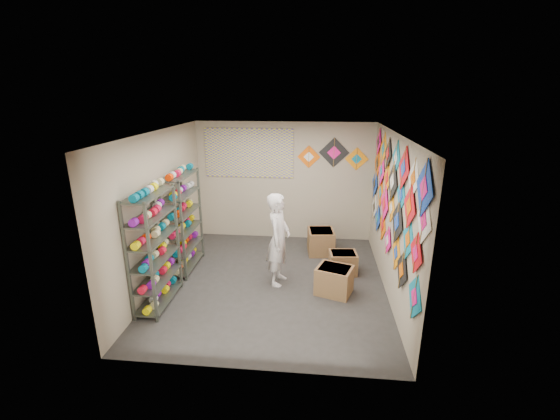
# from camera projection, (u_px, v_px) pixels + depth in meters

# --- Properties ---
(ground) EXTENTS (4.50, 4.50, 0.00)m
(ground) POSITION_uv_depth(u_px,v_px,m) (273.00, 282.00, 6.83)
(ground) COLOR #2E2B28
(room_walls) EXTENTS (4.50, 4.50, 4.50)m
(room_walls) POSITION_uv_depth(u_px,v_px,m) (272.00, 196.00, 6.33)
(room_walls) COLOR tan
(room_walls) RESTS_ON ground
(shelf_rack_front) EXTENTS (0.40, 1.10, 1.90)m
(shelf_rack_front) POSITION_uv_depth(u_px,v_px,m) (155.00, 250.00, 5.91)
(shelf_rack_front) COLOR #4C5147
(shelf_rack_front) RESTS_ON ground
(shelf_rack_back) EXTENTS (0.40, 1.10, 1.90)m
(shelf_rack_back) POSITION_uv_depth(u_px,v_px,m) (183.00, 222.00, 7.14)
(shelf_rack_back) COLOR #4C5147
(shelf_rack_back) RESTS_ON ground
(string_spools) EXTENTS (0.12, 2.36, 0.12)m
(string_spools) POSITION_uv_depth(u_px,v_px,m) (170.00, 229.00, 6.49)
(string_spools) COLOR #DE1140
(string_spools) RESTS_ON ground
(kite_wall_display) EXTENTS (0.06, 4.32, 2.02)m
(kite_wall_display) POSITION_uv_depth(u_px,v_px,m) (392.00, 198.00, 6.14)
(kite_wall_display) COLOR #0E7B99
(kite_wall_display) RESTS_ON room_walls
(back_wall_kites) EXTENTS (1.56, 0.02, 0.72)m
(back_wall_kites) POSITION_uv_depth(u_px,v_px,m) (333.00, 155.00, 8.25)
(back_wall_kites) COLOR #F76106
(back_wall_kites) RESTS_ON room_walls
(poster) EXTENTS (2.00, 0.01, 1.10)m
(poster) POSITION_uv_depth(u_px,v_px,m) (249.00, 153.00, 8.41)
(poster) COLOR #5C49A0
(poster) RESTS_ON room_walls
(shopkeeper) EXTENTS (0.74, 0.60, 1.68)m
(shopkeeper) POSITION_uv_depth(u_px,v_px,m) (279.00, 239.00, 6.60)
(shopkeeper) COLOR beige
(shopkeeper) RESTS_ON ground
(carton_a) EXTENTS (0.70, 0.64, 0.48)m
(carton_a) POSITION_uv_depth(u_px,v_px,m) (334.00, 280.00, 6.42)
(carton_a) COLOR brown
(carton_a) RESTS_ON ground
(carton_b) EXTENTS (0.55, 0.46, 0.42)m
(carton_b) POSITION_uv_depth(u_px,v_px,m) (343.00, 263.00, 7.14)
(carton_b) COLOR brown
(carton_b) RESTS_ON ground
(carton_c) EXTENTS (0.59, 0.64, 0.51)m
(carton_c) POSITION_uv_depth(u_px,v_px,m) (321.00, 242.00, 8.01)
(carton_c) COLOR brown
(carton_c) RESTS_ON ground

